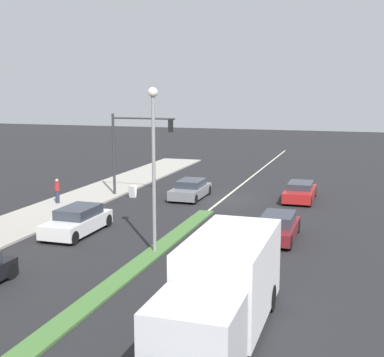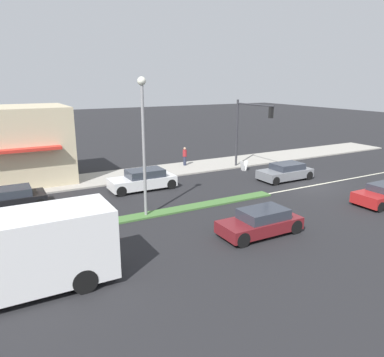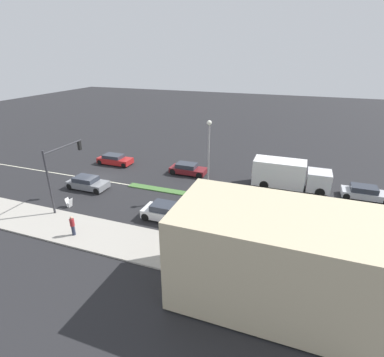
{
  "view_description": "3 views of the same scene",
  "coord_description": "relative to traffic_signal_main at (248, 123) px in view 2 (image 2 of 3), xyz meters",
  "views": [
    {
      "loc": [
        -8.76,
        34.37,
        7.42
      ],
      "look_at": [
        0.35,
        5.82,
        2.34
      ],
      "focal_mm": 50.0,
      "sensor_mm": 36.0,
      "label": 1
    },
    {
      "loc": [
        -18.25,
        19.72,
        7.31
      ],
      "look_at": [
        -1.12,
        10.24,
        2.13
      ],
      "focal_mm": 35.0,
      "sensor_mm": 36.0,
      "label": 2
    },
    {
      "loc": [
        24.72,
        19.98,
        12.9
      ],
      "look_at": [
        -0.56,
        10.72,
        1.51
      ],
      "focal_mm": 28.0,
      "sensor_mm": 36.0,
      "label": 3
    }
  ],
  "objects": [
    {
      "name": "ground_plane",
      "position": [
        -6.12,
        16.92,
        -3.9
      ],
      "size": [
        160.0,
        160.0,
        0.0
      ],
      "primitive_type": "plane",
      "color": "#232326"
    },
    {
      "name": "sidewalk_right",
      "position": [
        2.88,
        17.42,
        -3.84
      ],
      "size": [
        4.0,
        73.0,
        0.12
      ],
      "primitive_type": "cube",
      "color": "#A8A399",
      "rests_on": "ground"
    },
    {
      "name": "lane_marking_center",
      "position": [
        -6.12,
        -1.08,
        -3.9
      ],
      "size": [
        0.16,
        60.0,
        0.01
      ],
      "primitive_type": "cube",
      "color": "beige",
      "rests_on": "ground"
    },
    {
      "name": "traffic_signal_main",
      "position": [
        0.0,
        0.0,
        0.0
      ],
      "size": [
        4.59,
        0.34,
        5.6
      ],
      "color": "#333338",
      "rests_on": "sidewalk_right"
    },
    {
      "name": "street_lamp",
      "position": [
        -6.12,
        11.44,
        0.88
      ],
      "size": [
        0.44,
        0.44,
        7.37
      ],
      "color": "gray",
      "rests_on": "median_strip"
    },
    {
      "name": "pedestrian",
      "position": [
        3.6,
        3.87,
        -2.95
      ],
      "size": [
        0.34,
        0.34,
        1.59
      ],
      "color": "#282D42",
      "rests_on": "sidewalk_right"
    },
    {
      "name": "warning_aframe_sign",
      "position": [
        -0.07,
        0.28,
        -3.47
      ],
      "size": [
        0.45,
        0.53,
        0.84
      ],
      "color": "silver",
      "rests_on": "ground"
    },
    {
      "name": "delivery_truck",
      "position": [
        -11.12,
        18.38,
        -2.43
      ],
      "size": [
        2.44,
        7.5,
        2.87
      ],
      "color": "silver",
      "rests_on": "ground"
    },
    {
      "name": "suv_grey",
      "position": [
        -3.92,
        -0.71,
        -3.29
      ],
      "size": [
        1.89,
        4.11,
        1.26
      ],
      "color": "slate",
      "rests_on": "ground"
    },
    {
      "name": "suv_black",
      "position": [
        -1.12,
        18.1,
        -3.29
      ],
      "size": [
        1.92,
        4.42,
        1.24
      ],
      "color": "black",
      "rests_on": "ground"
    },
    {
      "name": "sedan_maroon",
      "position": [
        -11.12,
        7.5,
        -3.28
      ],
      "size": [
        1.79,
        4.11,
        1.27
      ],
      "color": "maroon",
      "rests_on": "ground"
    },
    {
      "name": "van_white",
      "position": [
        -1.12,
        9.61,
        -3.23
      ],
      "size": [
        1.89,
        4.47,
        1.39
      ],
      "color": "silver",
      "rests_on": "ground"
    }
  ]
}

